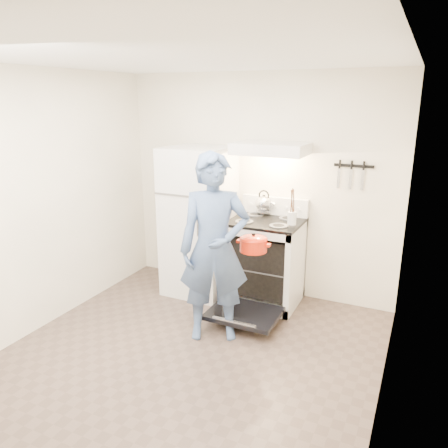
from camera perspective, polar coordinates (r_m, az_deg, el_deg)
The scene contains 15 objects.
floor at distance 3.98m, azimuth -5.76°, elevation -17.84°, with size 3.60×3.60×0.00m, color #504037.
back_wall at distance 5.02m, azimuth 4.42°, elevation 4.98°, with size 3.20×0.02×2.50m, color white.
refrigerator at distance 5.04m, azimuth -3.29°, elevation 0.36°, with size 0.70×0.70×1.70m, color silver.
stove_body at distance 4.87m, azimuth 5.39°, elevation -5.09°, with size 0.76×0.65×0.92m, color silver.
cooktop at distance 4.72m, azimuth 5.54°, elevation 0.29°, with size 0.76×0.65×0.03m, color black.
backsplash at distance 4.95m, azimuth 6.69°, elevation 2.39°, with size 0.76×0.07×0.20m, color silver.
oven_door at distance 4.50m, azimuth 2.63°, elevation -11.59°, with size 0.70×0.54×0.04m, color black.
oven_rack at distance 4.87m, azimuth 5.38°, elevation -5.31°, with size 0.60×0.52×0.01m, color slate.
range_hood at distance 4.64m, azimuth 6.12°, elevation 9.77°, with size 0.76×0.50×0.12m, color silver.
knife_strip at distance 4.69m, azimuth 16.60°, elevation 7.30°, with size 0.40×0.02×0.03m, color black.
pizza_stone at distance 4.91m, azimuth 5.12°, elevation -4.97°, with size 0.31×0.31×0.02m, color #936A4F.
tea_kettle at distance 4.92m, azimuth 5.21°, elevation 2.81°, with size 0.23×0.19×0.28m, color #B4B4B9, non-canonical shape.
utensil_jar at distance 4.47m, azimuth 8.86°, elevation 0.75°, with size 0.09×0.09×0.13m, color silver.
person at distance 4.01m, azimuth -1.26°, elevation -3.24°, with size 0.65×0.42×1.77m, color #33476F.
dutch_oven at distance 4.08m, azimuth 3.87°, elevation -2.76°, with size 0.33×0.26×0.22m, color red, non-canonical shape.
Camera 1 is at (1.74, -2.81, 2.22)m, focal length 35.00 mm.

